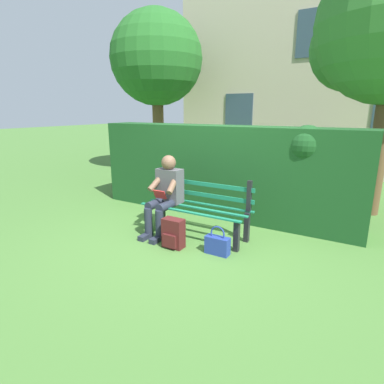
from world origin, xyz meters
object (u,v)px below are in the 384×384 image
object	(u,v)px
park_bench	(198,207)
handbag	(217,245)
tree_far	(155,62)
backpack	(173,233)
person_seated	(165,193)

from	to	relation	value
park_bench	handbag	world-z (taller)	park_bench
park_bench	tree_far	distance (m)	6.06
tree_far	backpack	bearing A→B (deg)	128.90
backpack	tree_far	xyz separation A→B (m)	(3.64, -4.52, 2.98)
backpack	handbag	bearing A→B (deg)	-169.13
park_bench	handbag	bearing A→B (deg)	140.27
person_seated	backpack	size ratio (longest dim) A/B	2.89
handbag	backpack	bearing A→B (deg)	10.87
backpack	handbag	size ratio (longest dim) A/B	1.05
handbag	tree_far	xyz separation A→B (m)	(4.26, -4.40, 3.04)
park_bench	backpack	world-z (taller)	park_bench
person_seated	handbag	world-z (taller)	person_seated
person_seated	backpack	xyz separation A→B (m)	(-0.41, 0.41, -0.43)
backpack	person_seated	bearing A→B (deg)	-44.65
park_bench	person_seated	size ratio (longest dim) A/B	1.38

